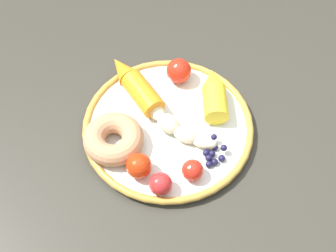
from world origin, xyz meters
name	(u,v)px	position (x,y,z in m)	size (l,w,h in m)	color
dining_table	(147,144)	(0.00, 0.00, 0.62)	(0.91, 0.84, 0.72)	#302E26
plate	(168,127)	(0.03, -0.04, 0.72)	(0.28, 0.28, 0.02)	silver
banana	(171,122)	(0.04, -0.04, 0.74)	(0.11, 0.14, 0.03)	beige
carrot_orange	(133,84)	(-0.01, 0.04, 0.75)	(0.09, 0.14, 0.04)	orange
carrot_yellow	(214,93)	(0.12, 0.00, 0.75)	(0.05, 0.11, 0.04)	yellow
donut	(113,139)	(-0.06, -0.06, 0.75)	(0.10, 0.10, 0.04)	tan
blueberry_pile	(213,153)	(0.10, -0.10, 0.73)	(0.04, 0.05, 0.02)	#191638
tomato_near	(161,184)	(0.01, -0.15, 0.75)	(0.04, 0.04, 0.04)	red
tomato_mid	(192,170)	(0.06, -0.13, 0.74)	(0.03, 0.03, 0.03)	red
tomato_far	(139,166)	(-0.02, -0.12, 0.75)	(0.04, 0.04, 0.04)	red
tomato_extra	(179,71)	(0.07, 0.06, 0.75)	(0.04, 0.04, 0.04)	red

